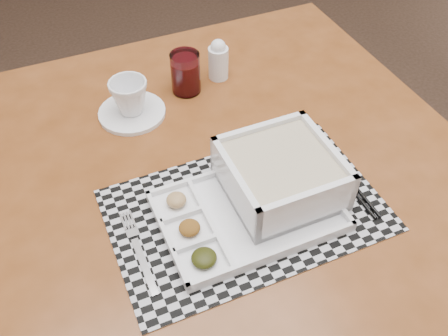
{
  "coord_description": "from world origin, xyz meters",
  "views": [
    {
      "loc": [
        -1.03,
        -0.82,
        1.5
      ],
      "look_at": [
        -0.79,
        -0.23,
        0.84
      ],
      "focal_mm": 40.0,
      "sensor_mm": 36.0,
      "label": 1
    }
  ],
  "objects_px": {
    "cup": "(129,97)",
    "creamer_bottle": "(218,60)",
    "dining_table": "(220,194)",
    "serving_tray": "(272,184)",
    "juice_glass": "(186,74)"
  },
  "relations": [
    {
      "from": "serving_tray",
      "to": "juice_glass",
      "type": "distance_m",
      "value": 0.38
    },
    {
      "from": "serving_tray",
      "to": "cup",
      "type": "relative_size",
      "value": 4.03
    },
    {
      "from": "dining_table",
      "to": "juice_glass",
      "type": "bearing_deg",
      "value": 85.4
    },
    {
      "from": "cup",
      "to": "juice_glass",
      "type": "xyz_separation_m",
      "value": [
        0.14,
        0.04,
        -0.0
      ]
    },
    {
      "from": "serving_tray",
      "to": "creamer_bottle",
      "type": "bearing_deg",
      "value": 82.9
    },
    {
      "from": "dining_table",
      "to": "creamer_bottle",
      "type": "xyz_separation_m",
      "value": [
        0.11,
        0.29,
        0.13
      ]
    },
    {
      "from": "dining_table",
      "to": "serving_tray",
      "type": "xyz_separation_m",
      "value": [
        0.06,
        -0.11,
        0.12
      ]
    },
    {
      "from": "cup",
      "to": "creamer_bottle",
      "type": "bearing_deg",
      "value": 26.25
    },
    {
      "from": "serving_tray",
      "to": "juice_glass",
      "type": "relative_size",
      "value": 3.45
    },
    {
      "from": "dining_table",
      "to": "creamer_bottle",
      "type": "bearing_deg",
      "value": 69.09
    },
    {
      "from": "cup",
      "to": "juice_glass",
      "type": "relative_size",
      "value": 0.86
    },
    {
      "from": "serving_tray",
      "to": "cup",
      "type": "height_order",
      "value": "serving_tray"
    },
    {
      "from": "serving_tray",
      "to": "creamer_bottle",
      "type": "relative_size",
      "value": 3.32
    },
    {
      "from": "dining_table",
      "to": "serving_tray",
      "type": "height_order",
      "value": "serving_tray"
    },
    {
      "from": "dining_table",
      "to": "juice_glass",
      "type": "distance_m",
      "value": 0.3
    }
  ]
}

